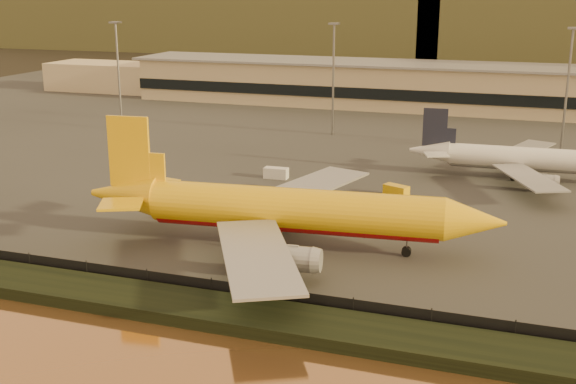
# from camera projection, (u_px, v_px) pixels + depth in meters

# --- Properties ---
(ground) EXTENTS (900.00, 900.00, 0.00)m
(ground) POSITION_uv_depth(u_px,v_px,m) (240.00, 257.00, 92.14)
(ground) COLOR black
(ground) RESTS_ON ground
(embankment) EXTENTS (320.00, 7.00, 1.40)m
(embankment) POSITION_uv_depth(u_px,v_px,m) (179.00, 306.00, 76.48)
(embankment) COLOR black
(embankment) RESTS_ON ground
(tarmac) EXTENTS (320.00, 220.00, 0.20)m
(tarmac) POSITION_uv_depth(u_px,v_px,m) (387.00, 126.00, 178.57)
(tarmac) COLOR #2D2D2D
(tarmac) RESTS_ON ground
(perimeter_fence) EXTENTS (300.00, 0.05, 2.20)m
(perimeter_fence) POSITION_uv_depth(u_px,v_px,m) (195.00, 286.00, 79.96)
(perimeter_fence) COLOR black
(perimeter_fence) RESTS_ON tarmac
(terminal_building) EXTENTS (202.00, 25.00, 12.60)m
(terminal_building) POSITION_uv_depth(u_px,v_px,m) (360.00, 84.00, 209.21)
(terminal_building) COLOR tan
(terminal_building) RESTS_ON tarmac
(apron_light_masts) EXTENTS (152.20, 12.20, 25.40)m
(apron_light_masts) POSITION_uv_depth(u_px,v_px,m) (442.00, 74.00, 151.43)
(apron_light_masts) COLOR slate
(apron_light_masts) RESTS_ON tarmac
(dhl_cargo_jet) EXTENTS (55.57, 54.14, 16.59)m
(dhl_cargo_jet) POSITION_uv_depth(u_px,v_px,m) (287.00, 211.00, 94.10)
(dhl_cargo_jet) COLOR #EAB00C
(dhl_cargo_jet) RESTS_ON tarmac
(white_narrowbody_jet) EXTENTS (41.76, 40.77, 12.01)m
(white_narrowbody_jet) POSITION_uv_depth(u_px,v_px,m) (527.00, 160.00, 127.98)
(white_narrowbody_jet) COLOR silver
(white_narrowbody_jet) RESTS_ON tarmac
(gse_vehicle_yellow) EXTENTS (4.53, 3.38, 1.86)m
(gse_vehicle_yellow) POSITION_uv_depth(u_px,v_px,m) (396.00, 191.00, 118.20)
(gse_vehicle_yellow) COLOR #EAB00C
(gse_vehicle_yellow) RESTS_ON tarmac
(gse_vehicle_white) EXTENTS (4.32, 2.02, 1.92)m
(gse_vehicle_white) POSITION_uv_depth(u_px,v_px,m) (276.00, 173.00, 129.33)
(gse_vehicle_white) COLOR silver
(gse_vehicle_white) RESTS_ON tarmac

